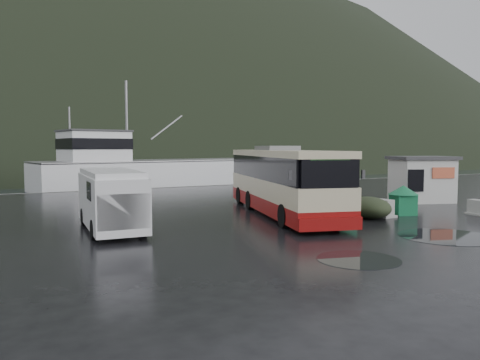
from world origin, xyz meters
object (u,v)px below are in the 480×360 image
waste_bin_left (343,226)px  jersey_barrier_b (377,216)px  coach_bus (282,214)px  fishing_trawler (158,181)px  jersey_barrier_a (361,215)px  waste_bin_right (403,215)px  dome_tent (369,218)px  white_van (112,230)px  ticket_kiosk (421,202)px

waste_bin_left → jersey_barrier_b: 3.73m
coach_bus → fishing_trawler: fishing_trawler is taller
jersey_barrier_a → fishing_trawler: (-1.11, 28.50, 0.00)m
waste_bin_left → jersey_barrier_a: 3.48m
coach_bus → fishing_trawler: 26.16m
coach_bus → fishing_trawler: size_ratio=0.44×
waste_bin_right → dome_tent: waste_bin_right is taller
jersey_barrier_b → fishing_trawler: bearing=93.3°
white_van → ticket_kiosk: bearing=6.8°
fishing_trawler → coach_bus: bearing=-103.3°
waste_bin_left → fishing_trawler: 30.48m
dome_tent → jersey_barrier_b: bearing=18.6°
waste_bin_right → ticket_kiosk: 6.39m
waste_bin_right → jersey_barrier_a: waste_bin_right is taller
waste_bin_right → jersey_barrier_a: 2.20m
dome_tent → jersey_barrier_b: (0.85, 0.29, 0.00)m
dome_tent → white_van: bearing=167.6°
dome_tent → jersey_barrier_a: 0.87m
coach_bus → ticket_kiosk: bearing=17.3°
jersey_barrier_b → coach_bus: bearing=141.8°
coach_bus → waste_bin_right: size_ratio=8.31×
coach_bus → waste_bin_right: bearing=-15.3°
waste_bin_right → ticket_kiosk: ticket_kiosk is taller
coach_bus → ticket_kiosk: size_ratio=3.40×
coach_bus → jersey_barrier_a: size_ratio=7.47×
jersey_barrier_a → fishing_trawler: fishing_trawler is taller
waste_bin_left → white_van: bearing=158.0°
dome_tent → jersey_barrier_a: (0.29, 0.82, 0.00)m
waste_bin_right → jersey_barrier_b: 1.52m
waste_bin_left → ticket_kiosk: ticket_kiosk is taller
coach_bus → dome_tent: 4.34m
dome_tent → jersey_barrier_b: dome_tent is taller
jersey_barrier_b → white_van: bearing=169.6°
ticket_kiosk → jersey_barrier_b: (-6.89, -3.19, 0.00)m
ticket_kiosk → waste_bin_left: bearing=-136.8°
jersey_barrier_a → waste_bin_right: bearing=-20.7°
waste_bin_left → waste_bin_right: 5.09m
dome_tent → ticket_kiosk: bearing=24.2°
coach_bus → fishing_trawler: bearing=101.5°
jersey_barrier_a → dome_tent: bearing=-109.4°
white_van → waste_bin_right: bearing=-6.1°
white_van → jersey_barrier_b: white_van is taller
dome_tent → fishing_trawler: 29.33m
coach_bus → waste_bin_left: size_ratio=9.64×
white_van → jersey_barrier_a: (12.04, -1.77, 0.00)m
dome_tent → jersey_barrier_b: 0.89m
white_van → fishing_trawler: (10.94, 26.73, 0.00)m
ticket_kiosk → fishing_trawler: size_ratio=0.13×
ticket_kiosk → jersey_barrier_a: ticket_kiosk is taller
waste_bin_left → ticket_kiosk: bearing=23.9°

